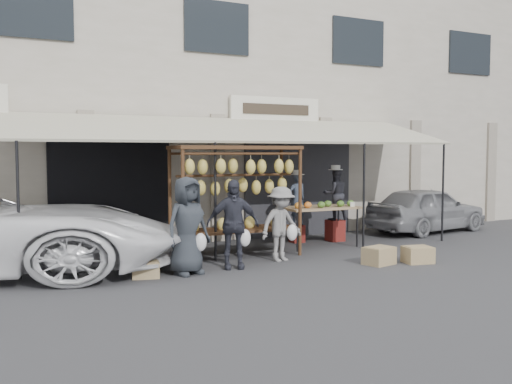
% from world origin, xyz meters
% --- Properties ---
extents(ground_plane, '(90.00, 90.00, 0.00)m').
position_xyz_m(ground_plane, '(0.00, 0.00, 0.00)').
color(ground_plane, '#2D2D30').
extents(shophouse, '(24.00, 6.15, 7.30)m').
position_xyz_m(shophouse, '(-0.00, 6.50, 3.65)').
color(shophouse, beige).
rests_on(shophouse, ground_plane).
extents(awning, '(10.00, 2.35, 2.92)m').
position_xyz_m(awning, '(0.01, 2.28, 2.57)').
color(awning, '#BAB29C').
rests_on(awning, ground_plane).
extents(banana_rack, '(2.60, 0.90, 2.24)m').
position_xyz_m(banana_rack, '(-0.45, 1.36, 1.56)').
color(banana_rack, '#3D2515').
rests_on(banana_rack, ground_plane).
extents(produce_table, '(1.70, 0.90, 1.04)m').
position_xyz_m(produce_table, '(1.73, 1.71, 0.87)').
color(produce_table, tan).
rests_on(produce_table, ground_plane).
extents(vendor_left, '(0.46, 0.32, 1.21)m').
position_xyz_m(vendor_left, '(1.60, 2.49, 1.02)').
color(vendor_left, '#3C475B').
rests_on(vendor_left, stool_left).
extents(vendor_right, '(0.70, 0.61, 1.23)m').
position_xyz_m(vendor_right, '(2.51, 2.27, 1.12)').
color(vendor_right, '#27282F').
rests_on(vendor_right, stool_right).
extents(customer_left, '(0.95, 0.75, 1.69)m').
position_xyz_m(customer_left, '(-1.87, 0.28, 0.85)').
color(customer_left, '#292D34').
rests_on(customer_left, ground_plane).
extents(customer_mid, '(1.02, 0.66, 1.62)m').
position_xyz_m(customer_mid, '(-0.96, 0.41, 0.81)').
color(customer_mid, '#2D2F3A').
rests_on(customer_mid, ground_plane).
extents(customer_right, '(1.02, 0.70, 1.45)m').
position_xyz_m(customer_right, '(0.15, 0.63, 0.72)').
color(customer_right, gray).
rests_on(customer_right, ground_plane).
extents(stool_left, '(0.31, 0.31, 0.41)m').
position_xyz_m(stool_left, '(1.60, 2.49, 0.20)').
color(stool_left, maroon).
rests_on(stool_left, ground_plane).
extents(stool_right, '(0.43, 0.43, 0.50)m').
position_xyz_m(stool_right, '(2.51, 2.27, 0.25)').
color(stool_right, maroon).
rests_on(stool_right, ground_plane).
extents(crate_near_a, '(0.63, 0.54, 0.33)m').
position_xyz_m(crate_near_a, '(1.65, -0.48, 0.16)').
color(crate_near_a, tan).
rests_on(crate_near_a, ground_plane).
extents(crate_near_b, '(0.59, 0.49, 0.31)m').
position_xyz_m(crate_near_b, '(2.40, -0.69, 0.16)').
color(crate_near_b, tan).
rests_on(crate_near_b, ground_plane).
extents(crate_far, '(0.52, 0.44, 0.27)m').
position_xyz_m(crate_far, '(-2.59, 0.34, 0.13)').
color(crate_far, tan).
rests_on(crate_far, ground_plane).
extents(sedan, '(3.73, 1.95, 1.21)m').
position_xyz_m(sedan, '(5.56, 2.48, 0.61)').
color(sedan, gray).
rests_on(sedan, ground_plane).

